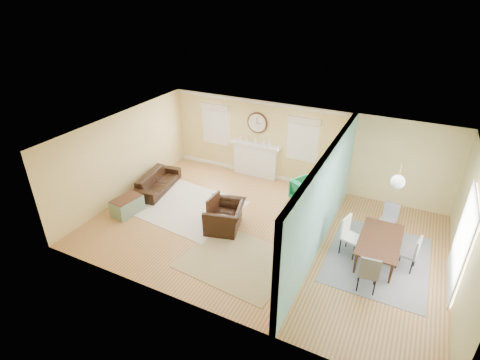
# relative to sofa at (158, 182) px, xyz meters

# --- Properties ---
(floor) EXTENTS (9.00, 9.00, 0.00)m
(floor) POSITION_rel_sofa_xyz_m (3.85, -0.59, -0.28)
(floor) COLOR #8E5B3A
(floor) RESTS_ON ground
(wall_back) EXTENTS (9.00, 0.02, 2.60)m
(wall_back) POSITION_rel_sofa_xyz_m (3.85, 2.41, 1.02)
(wall_back) COLOR tan
(wall_back) RESTS_ON ground
(wall_front) EXTENTS (9.00, 0.02, 2.60)m
(wall_front) POSITION_rel_sofa_xyz_m (3.85, -3.59, 1.02)
(wall_front) COLOR tan
(wall_front) RESTS_ON ground
(wall_left) EXTENTS (0.02, 6.00, 2.60)m
(wall_left) POSITION_rel_sofa_xyz_m (-0.65, -0.59, 1.02)
(wall_left) COLOR tan
(wall_left) RESTS_ON ground
(wall_right) EXTENTS (0.02, 6.00, 2.60)m
(wall_right) POSITION_rel_sofa_xyz_m (8.35, -0.59, 1.02)
(wall_right) COLOR tan
(wall_right) RESTS_ON ground
(ceiling) EXTENTS (9.00, 6.00, 0.02)m
(ceiling) POSITION_rel_sofa_xyz_m (3.85, -0.59, 2.32)
(ceiling) COLOR white
(ceiling) RESTS_ON wall_back
(partition) EXTENTS (0.17, 6.00, 2.60)m
(partition) POSITION_rel_sofa_xyz_m (5.37, -0.31, 1.08)
(partition) COLOR tan
(partition) RESTS_ON ground
(fireplace) EXTENTS (1.70, 0.30, 1.17)m
(fireplace) POSITION_rel_sofa_xyz_m (2.35, 2.29, 0.32)
(fireplace) COLOR white
(fireplace) RESTS_ON ground
(wall_clock) EXTENTS (0.70, 0.07, 0.70)m
(wall_clock) POSITION_rel_sofa_xyz_m (2.35, 2.38, 1.57)
(wall_clock) COLOR #492D1E
(wall_clock) RESTS_ON wall_back
(window_left) EXTENTS (1.05, 0.13, 1.42)m
(window_left) POSITION_rel_sofa_xyz_m (0.80, 2.36, 1.38)
(window_left) COLOR white
(window_left) RESTS_ON wall_back
(window_right) EXTENTS (1.05, 0.13, 1.42)m
(window_right) POSITION_rel_sofa_xyz_m (3.90, 2.36, 1.38)
(window_right) COLOR white
(window_right) RESTS_ON wall_back
(french_doors) EXTENTS (0.06, 1.70, 2.20)m
(french_doors) POSITION_rel_sofa_xyz_m (8.31, -0.59, 0.82)
(french_doors) COLOR white
(french_doors) RESTS_ON ground
(pendant) EXTENTS (0.30, 0.30, 0.55)m
(pendant) POSITION_rel_sofa_xyz_m (6.85, -0.59, 1.92)
(pendant) COLOR gold
(pendant) RESTS_ON ceiling
(rug_cream) EXTENTS (3.00, 2.67, 0.01)m
(rug_cream) POSITION_rel_sofa_xyz_m (1.46, -0.48, -0.27)
(rug_cream) COLOR beige
(rug_cream) RESTS_ON floor
(rug_jute) EXTENTS (2.61, 2.21, 0.01)m
(rug_jute) POSITION_rel_sofa_xyz_m (3.80, -1.97, -0.27)
(rug_jute) COLOR tan
(rug_jute) RESTS_ON floor
(rug_grey) EXTENTS (2.25, 2.81, 0.01)m
(rug_grey) POSITION_rel_sofa_xyz_m (6.79, -0.41, -0.27)
(rug_grey) COLOR gray
(rug_grey) RESTS_ON floor
(sofa) EXTENTS (1.06, 2.02, 0.56)m
(sofa) POSITION_rel_sofa_xyz_m (0.00, 0.00, 0.00)
(sofa) COLOR black
(sofa) RESTS_ON floor
(eames_chair) EXTENTS (1.22, 1.31, 0.71)m
(eames_chair) POSITION_rel_sofa_xyz_m (2.92, -0.90, 0.08)
(eames_chair) COLOR black
(eames_chair) RESTS_ON floor
(green_chair) EXTENTS (0.99, 0.99, 0.68)m
(green_chair) POSITION_rel_sofa_xyz_m (4.40, 1.44, 0.06)
(green_chair) COLOR #14714C
(green_chair) RESTS_ON floor
(trunk) EXTENTS (0.63, 0.91, 0.49)m
(trunk) POSITION_rel_sofa_xyz_m (0.07, -1.50, -0.04)
(trunk) COLOR gray
(trunk) RESTS_ON floor
(credenza) EXTENTS (0.48, 1.41, 0.80)m
(credenza) POSITION_rel_sofa_xyz_m (4.98, 0.56, 0.12)
(credenza) COLOR #A26B43
(credenza) RESTS_ON floor
(tv) EXTENTS (0.25, 1.03, 0.59)m
(tv) POSITION_rel_sofa_xyz_m (4.96, 0.56, 0.81)
(tv) COLOR black
(tv) RESTS_ON credenza
(garden_stool) EXTENTS (0.32, 0.32, 0.46)m
(garden_stool) POSITION_rel_sofa_xyz_m (5.02, -0.41, -0.05)
(garden_stool) COLOR white
(garden_stool) RESTS_ON floor
(potted_plant) EXTENTS (0.49, 0.48, 0.41)m
(potted_plant) POSITION_rel_sofa_xyz_m (5.02, -0.41, 0.39)
(potted_plant) COLOR #337F33
(potted_plant) RESTS_ON garden_stool
(dining_table) EXTENTS (0.93, 1.66, 0.58)m
(dining_table) POSITION_rel_sofa_xyz_m (6.79, -0.41, 0.01)
(dining_table) COLOR #492D1E
(dining_table) RESTS_ON floor
(dining_chair_n) EXTENTS (0.45, 0.45, 0.86)m
(dining_chair_n) POSITION_rel_sofa_xyz_m (6.81, 0.75, 0.22)
(dining_chair_n) COLOR gray
(dining_chair_n) RESTS_ON floor
(dining_chair_s) EXTENTS (0.45, 0.45, 0.94)m
(dining_chair_s) POSITION_rel_sofa_xyz_m (6.69, -1.53, 0.27)
(dining_chair_s) COLOR gray
(dining_chair_s) RESTS_ON floor
(dining_chair_w) EXTENTS (0.53, 0.53, 0.99)m
(dining_chair_w) POSITION_rel_sofa_xyz_m (6.13, -0.50, 0.30)
(dining_chair_w) COLOR white
(dining_chair_w) RESTS_ON floor
(dining_chair_e) EXTENTS (0.45, 0.45, 0.89)m
(dining_chair_e) POSITION_rel_sofa_xyz_m (7.39, -0.45, 0.24)
(dining_chair_e) COLOR gray
(dining_chair_e) RESTS_ON floor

